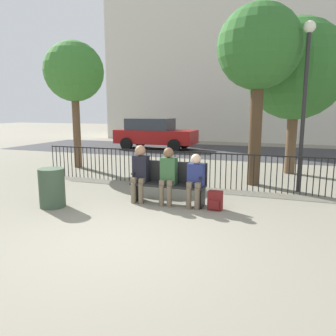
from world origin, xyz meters
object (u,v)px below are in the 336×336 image
Objects in this scene: seated_person_0 at (140,170)px; tree_2 at (296,70)px; tree_0 at (74,73)px; parked_car_0 at (154,133)px; backpack at (215,201)px; trash_bin at (52,188)px; lamp_post at (306,84)px; park_bench at (169,181)px; seated_person_1 at (168,173)px; tree_1 at (259,50)px; seated_person_2 at (195,178)px.

seated_person_0 is 0.26× the size of tree_2.
tree_0 is 6.62m from parked_car_0.
parked_car_0 is (-6.71, 4.77, -2.43)m from tree_2.
seated_person_0 is 3.19× the size of backpack.
parked_car_0 is 5.05× the size of trash_bin.
lamp_post is at bearing 32.63° from trash_bin.
backpack is at bearing -10.08° from park_bench.
seated_person_1 is 0.30× the size of lamp_post.
seated_person_1 reaches higher than trash_bin.
seated_person_0 is 0.29× the size of tree_0.
backpack is 10.93m from parked_car_0.
tree_1 is (6.24, -0.75, 0.27)m from tree_0.
lamp_post reaches higher than seated_person_1.
lamp_post is (2.75, 2.05, 2.18)m from park_bench.
tree_2 is (1.92, 4.75, 2.63)m from seated_person_2.
tree_1 reaches higher than backpack.
seated_person_0 is 1.54× the size of trash_bin.
seated_person_0 reaches higher than park_bench.
tree_0 is at bearing -169.39° from tree_2.
seated_person_2 is at bearing -0.59° from seated_person_1.
park_bench is 0.38× the size of tree_0.
lamp_post reaches higher than trash_bin.
parked_car_0 is (-3.51, 9.51, 0.12)m from seated_person_0.
tree_1 is at bearing -6.83° from tree_0.
tree_1 is at bearing 79.26° from backpack.
park_bench is 4.13× the size of backpack.
tree_2 is (3.20, 4.74, 2.55)m from seated_person_0.
seated_person_1 is 4.22m from tree_1.
tree_0 is 0.91× the size of tree_2.
seated_person_1 is 2.49m from trash_bin.
park_bench is 4.30m from tree_1.
seated_person_0 is 1.80m from backpack.
parked_car_0 reaches higher than park_bench.
tree_0 is 7.53m from lamp_post.
park_bench reaches higher than backpack.
lamp_post is (3.39, 2.18, 1.94)m from seated_person_0.
tree_0 is (-4.01, 3.39, 2.59)m from seated_person_0.
backpack is 3.45m from trash_bin.
lamp_post reaches higher than seated_person_0.
parked_car_0 reaches higher than seated_person_1.
park_bench is at bearing -66.11° from parked_car_0.
seated_person_1 is at bearing -81.26° from park_bench.
seated_person_1 is at bearing -66.29° from parked_car_0.
park_bench is at bearing 26.93° from trash_bin.
tree_2 is (2.53, 4.74, 2.57)m from seated_person_1.
seated_person_1 is at bearing -118.11° from tree_2.
park_bench is 1.99× the size of trash_bin.
seated_person_0 is at bearing -130.23° from tree_1.
tree_0 is 0.92× the size of tree_1.
tree_1 reaches higher than park_bench.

